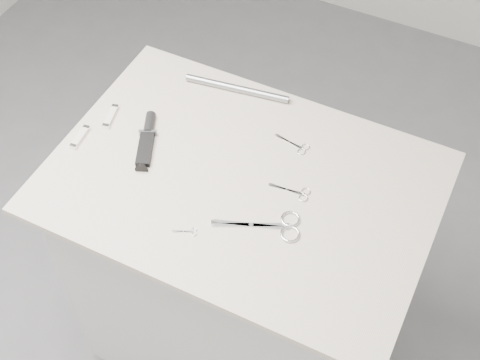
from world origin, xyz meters
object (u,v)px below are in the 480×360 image
at_px(embroidery_scissors_a, 296,192).
at_px(pocket_knife_a, 80,137).
at_px(plinth, 241,273).
at_px(sheathed_knife, 147,137).
at_px(large_shears, 276,226).
at_px(embroidery_scissors_b, 297,146).
at_px(pocket_knife_b, 111,116).
at_px(tiny_scissors, 188,232).
at_px(metal_rail, 237,88).

height_order(embroidery_scissors_a, pocket_knife_a, pocket_knife_a).
xyz_separation_m(plinth, sheathed_knife, (-0.29, 0.02, 0.48)).
height_order(large_shears, embroidery_scissors_b, large_shears).
height_order(plinth, large_shears, large_shears).
distance_m(plinth, pocket_knife_a, 0.66).
relative_size(plinth, large_shears, 4.18).
bearing_deg(pocket_knife_b, sheathed_knife, -113.50).
xyz_separation_m(embroidery_scissors_a, tiny_scissors, (-0.19, -0.23, -0.00)).
bearing_deg(metal_rail, pocket_knife_b, -136.89).
distance_m(embroidery_scissors_a, embroidery_scissors_b, 0.16).
relative_size(plinth, tiny_scissors, 14.99).
bearing_deg(pocket_knife_a, sheathed_knife, -70.41).
height_order(plinth, embroidery_scissors_a, embroidery_scissors_a).
distance_m(embroidery_scissors_a, pocket_knife_b, 0.57).
height_order(embroidery_scissors_b, pocket_knife_a, pocket_knife_a).
distance_m(embroidery_scissors_b, pocket_knife_a, 0.59).
height_order(plinth, pocket_knife_b, pocket_knife_b).
height_order(embroidery_scissors_b, tiny_scissors, same).
xyz_separation_m(sheathed_knife, metal_rail, (0.14, 0.28, 0.00)).
bearing_deg(pocket_knife_b, metal_rail, -60.18).
bearing_deg(tiny_scissors, sheathed_knife, 114.19).
bearing_deg(pocket_knife_b, pocket_knife_a, 149.41).
relative_size(embroidery_scissors_a, tiny_scissors, 1.82).
bearing_deg(embroidery_scissors_b, metal_rail, 163.32).
relative_size(pocket_knife_b, metal_rail, 0.29).
bearing_deg(embroidery_scissors_a, tiny_scissors, -135.22).
bearing_deg(pocket_knife_b, embroidery_scissors_b, -88.72).
bearing_deg(metal_rail, embroidery_scissors_a, -41.43).
height_order(plinth, metal_rail, metal_rail).
bearing_deg(pocket_knife_a, embroidery_scissors_a, -87.36).
relative_size(tiny_scissors, metal_rail, 0.19).
distance_m(large_shears, embroidery_scissors_b, 0.27).
relative_size(large_shears, embroidery_scissors_b, 2.08).
height_order(sheathed_knife, metal_rail, metal_rail).
relative_size(large_shears, pocket_knife_a, 2.54).
bearing_deg(metal_rail, plinth, -61.52).
xyz_separation_m(tiny_scissors, metal_rail, (-0.11, 0.49, 0.01)).
bearing_deg(plinth, tiny_scissors, -102.65).
distance_m(sheathed_knife, pocket_knife_b, 0.14).
height_order(large_shears, embroidery_scissors_a, large_shears).
bearing_deg(metal_rail, large_shears, -52.18).
relative_size(large_shears, metal_rail, 0.69).
bearing_deg(sheathed_knife, embroidery_scissors_a, -112.53).
relative_size(sheathed_knife, pocket_knife_a, 2.16).
height_order(pocket_knife_a, metal_rail, metal_rail).
bearing_deg(embroidery_scissors_b, tiny_scissors, -98.96).
bearing_deg(pocket_knife_b, tiny_scissors, -135.57).
bearing_deg(plinth, pocket_knife_a, -172.18).
height_order(tiny_scissors, pocket_knife_b, pocket_knife_b).
height_order(embroidery_scissors_a, pocket_knife_b, pocket_knife_b).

